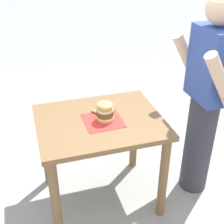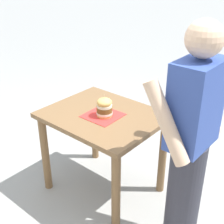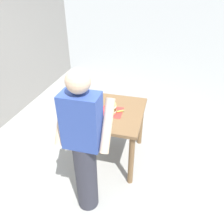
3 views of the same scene
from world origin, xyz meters
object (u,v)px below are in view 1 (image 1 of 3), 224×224
(pickle_spear, at_px, (97,112))
(diner_across_table, at_px, (206,100))
(sandwich, at_px, (105,111))
(patio_table, at_px, (100,136))

(pickle_spear, bearing_deg, diner_across_table, 77.79)
(sandwich, bearing_deg, pickle_spear, -160.27)
(patio_table, height_order, sandwich, sandwich)
(patio_table, relative_size, pickle_spear, 10.02)
(pickle_spear, height_order, diner_across_table, diner_across_table)
(patio_table, distance_m, pickle_spear, 0.19)
(sandwich, xyz_separation_m, diner_across_table, (0.07, 0.80, 0.01))
(sandwich, bearing_deg, diner_across_table, 84.73)
(patio_table, bearing_deg, sandwich, 58.66)
(pickle_spear, bearing_deg, sandwich, 19.73)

